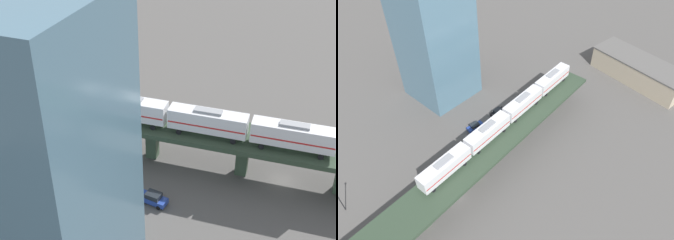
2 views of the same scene
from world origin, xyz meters
The scene contains 6 objects.
ground_plane centered at (0.00, 0.00, 0.00)m, with size 400.00×400.00×0.00m, color #514F4C.
elevated_viaduct centered at (0.01, -0.16, 6.03)m, with size 12.17×92.27×7.00m.
subway_train centered at (-2.15, 18.26, 9.54)m, with size 4.87×49.87×4.45m.
street_car_black centered at (-11.24, 25.06, 0.94)m, with size 2.22×4.53×1.89m.
street_car_blue centered at (-11.84, 17.03, 0.94)m, with size 2.46×4.62×1.89m.
office_tower centered at (-30.22, 21.82, 18.00)m, with size 16.00×16.00×36.00m.
Camera 1 is at (-59.98, -3.09, 46.64)m, focal length 50.00 mm.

